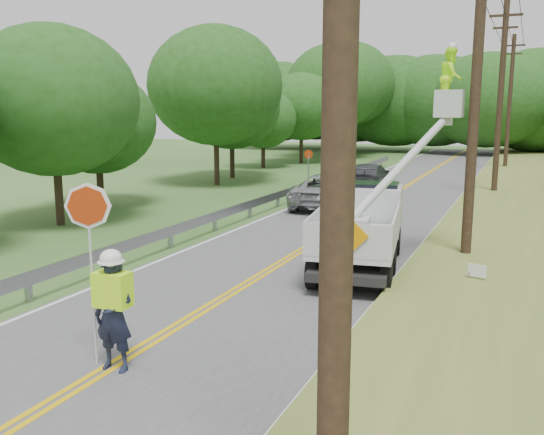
% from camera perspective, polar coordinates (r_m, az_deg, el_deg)
% --- Properties ---
extents(ground, '(140.00, 140.00, 0.00)m').
position_cam_1_polar(ground, '(11.76, -12.10, -12.14)').
color(ground, '#2B5621').
rests_on(ground, ground).
extents(road, '(7.20, 96.00, 0.03)m').
position_cam_1_polar(road, '(24.06, 7.67, -0.32)').
color(road, '#4A4A4C').
rests_on(road, ground).
extents(guardrail, '(0.18, 48.00, 0.77)m').
position_cam_1_polar(guardrail, '(26.16, -0.23, 1.85)').
color(guardrail, gray).
rests_on(guardrail, ground).
extents(utility_poles, '(1.60, 43.30, 10.00)m').
position_cam_1_polar(utility_poles, '(25.81, 20.86, 11.56)').
color(utility_poles, black).
rests_on(utility_poles, ground).
extents(tall_grass_verge, '(7.00, 96.00, 0.30)m').
position_cam_1_polar(tall_grass_verge, '(23.16, 24.81, -1.27)').
color(tall_grass_verge, olive).
rests_on(tall_grass_verge, ground).
extents(treeline_left, '(9.74, 56.03, 11.43)m').
position_cam_1_polar(treeline_left, '(45.32, 1.12, 12.23)').
color(treeline_left, '#332319').
rests_on(treeline_left, ground).
extents(treeline_horizon, '(56.42, 14.31, 10.63)m').
position_cam_1_polar(treeline_horizon, '(65.13, 19.79, 10.76)').
color(treeline_horizon, '#204A13').
rests_on(treeline_horizon, ground).
extents(flagger, '(1.19, 0.51, 3.26)m').
position_cam_1_polar(flagger, '(10.42, -15.37, -8.37)').
color(flagger, '#191E33').
rests_on(flagger, road).
extents(bucket_truck, '(3.92, 6.50, 6.23)m').
position_cam_1_polar(bucket_truck, '(17.59, 9.71, 0.45)').
color(bucket_truck, black).
rests_on(bucket_truck, road).
extents(suv_silver, '(3.03, 5.81, 1.56)m').
position_cam_1_polar(suv_silver, '(27.28, 5.56, 2.68)').
color(suv_silver, '#A5A9AD').
rests_on(suv_silver, road).
extents(suv_darkgrey, '(2.25, 5.20, 1.49)m').
position_cam_1_polar(suv_darkgrey, '(33.64, 9.55, 3.99)').
color(suv_darkgrey, '#3E4246').
rests_on(suv_darkgrey, road).
extents(stop_sign_permanent, '(0.40, 0.35, 2.37)m').
position_cam_1_polar(stop_sign_permanent, '(32.10, 3.60, 5.22)').
color(stop_sign_permanent, gray).
rests_on(stop_sign_permanent, ground).
extents(yard_sign, '(0.46, 0.15, 0.68)m').
position_cam_1_polar(yard_sign, '(15.51, 19.48, -5.05)').
color(yard_sign, white).
rests_on(yard_sign, ground).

